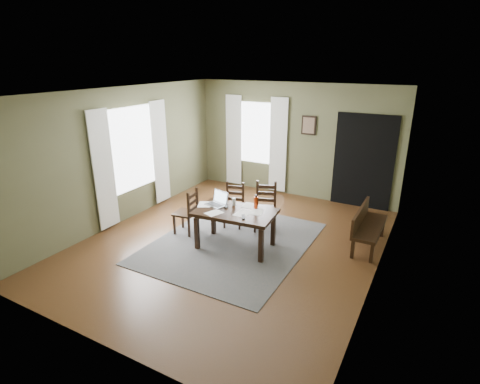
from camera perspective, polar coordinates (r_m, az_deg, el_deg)
The scene contains 26 objects.
ground at distance 6.96m, azimuth -1.19°, elevation -7.77°, with size 5.00×6.00×0.01m.
room_shell at distance 6.33m, azimuth -1.31°, elevation 6.90°, with size 5.02×6.02×2.71m.
rug at distance 6.95m, azimuth -1.19°, elevation -7.69°, with size 2.60×3.20×0.01m.
dining_table at distance 6.55m, azimuth -0.71°, elevation -3.58°, with size 1.46×0.96×0.69m.
chair_end at distance 7.21m, azimuth -8.02°, elevation -3.05°, with size 0.44×0.44×0.89m.
chair_back_left at distance 7.49m, azimuth -0.92°, elevation -2.06°, with size 0.48×0.48×0.87m.
chair_back_right at distance 7.33m, azimuth 3.85°, elevation -2.30°, with size 0.52×0.52×0.94m.
bench at distance 7.03m, azimuth 18.71°, elevation -4.61°, with size 0.41×1.29×0.73m.
laptop at distance 6.78m, azimuth -3.39°, elevation -1.42°, with size 0.42×0.37×0.24m.
computer_mouse at distance 6.65m, azimuth -2.12°, elevation -2.27°, with size 0.06×0.10×0.03m, color #3F3F42.
tv_remote at distance 6.25m, azimuth 0.50°, elevation -3.81°, with size 0.05×0.19×0.02m, color black.
drinking_glass at distance 6.73m, azimuth -0.93°, elevation -1.48°, with size 0.06×0.06×0.14m, color silver.
water_bottle at distance 6.58m, azimuth 2.44°, elevation -1.57°, with size 0.09×0.09×0.25m.
paper_a at distance 6.82m, azimuth -5.41°, elevation -1.89°, with size 0.23×0.30×0.00m, color white.
paper_b at distance 6.40m, azimuth 0.36°, elevation -3.29°, with size 0.23×0.30×0.00m, color white.
paper_c at distance 6.75m, azimuth 1.31°, elevation -2.04°, with size 0.21×0.27×0.00m, color white.
paper_d at distance 6.48m, azimuth 2.47°, elevation -3.03°, with size 0.24×0.31×0.00m, color white.
paper_e at distance 6.44m, azimuth -3.97°, elevation -3.20°, with size 0.22×0.29×0.00m, color white.
window_left at distance 8.04m, azimuth -16.11°, elevation 6.33°, with size 0.01×1.30×1.70m.
window_back at distance 9.43m, azimuth 2.45°, elevation 8.98°, with size 1.00×0.01×1.50m.
curtain_left_near at distance 7.54m, azimuth -20.06°, elevation 3.07°, with size 0.03×0.48×2.30m.
curtain_left_far at distance 8.66m, azimuth -12.05°, elevation 5.90°, with size 0.03×0.48×2.30m.
curtain_back_left at distance 9.74m, azimuth -0.96°, elevation 7.83°, with size 0.44×0.03×2.30m.
curtain_back_right at distance 9.21m, azimuth 5.83°, elevation 7.03°, with size 0.44×0.03×2.30m.
framed_picture at distance 8.88m, azimuth 10.43°, elevation 9.96°, with size 0.34×0.03×0.44m.
doorway_back at distance 8.72m, azimuth 18.28°, elevation 4.39°, with size 1.30×0.03×2.10m.
Camera 1 is at (3.08, -5.35, 3.21)m, focal length 28.00 mm.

